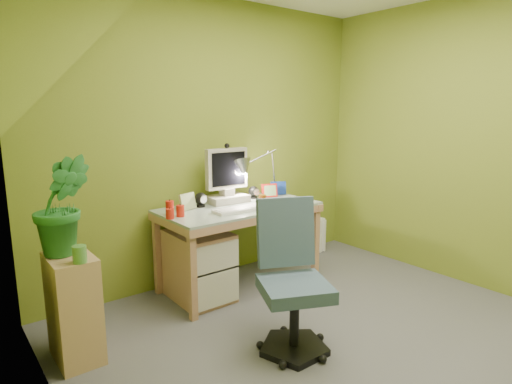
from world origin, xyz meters
TOP-DOWN VIEW (x-y plane):
  - floor at (0.00, 0.00)m, footprint 3.20×3.20m
  - wall_back at (0.00, 1.60)m, footprint 3.20×0.01m
  - wall_left at (-1.60, 0.00)m, footprint 0.01×3.20m
  - wall_right at (1.60, 0.00)m, footprint 0.01×3.20m
  - slope_ceiling at (-1.00, 0.00)m, footprint 1.10×3.20m
  - desk at (0.00, 1.23)m, footprint 1.31×0.67m
  - monitor at (0.00, 1.41)m, footprint 0.41×0.25m
  - speaker_left at (-0.27, 1.39)m, footprint 0.11×0.11m
  - speaker_right at (0.27, 1.39)m, footprint 0.10×0.10m
  - keyboard at (-0.08, 1.09)m, footprint 0.46×0.15m
  - mousepad at (0.38, 1.09)m, footprint 0.27×0.21m
  - mouse at (0.38, 1.09)m, footprint 0.13×0.09m
  - amber_tumbler at (0.18, 1.15)m, footprint 0.07×0.07m
  - candle_cluster at (-0.60, 1.24)m, footprint 0.17×0.16m
  - photo_frame_red at (0.42, 1.35)m, footprint 0.14×0.07m
  - photo_frame_blue at (0.56, 1.39)m, footprint 0.14×0.09m
  - photo_frame_green at (-0.40, 1.37)m, footprint 0.15×0.07m
  - desk_lamp at (0.45, 1.41)m, footprint 0.61×0.36m
  - side_ledge at (-1.40, 0.96)m, footprint 0.24×0.37m
  - potted_plant at (-1.40, 1.01)m, footprint 0.36×0.31m
  - green_cup at (-1.38, 0.81)m, footprint 0.08×0.08m
  - task_chair at (-0.31, 0.22)m, footprint 0.61×0.61m
  - radiator at (1.05, 1.46)m, footprint 0.37×0.19m

SIDE VIEW (x-z plane):
  - floor at x=0.00m, z-range -0.01..0.00m
  - radiator at x=1.05m, z-range 0.00..0.36m
  - side_ledge at x=-1.40m, z-range 0.00..0.65m
  - desk at x=0.00m, z-range 0.00..0.70m
  - task_chair at x=-0.31m, z-range 0.00..0.83m
  - green_cup at x=-1.38m, z-range 0.65..0.74m
  - mousepad at x=0.38m, z-range 0.70..0.70m
  - keyboard at x=-0.08m, z-range 0.70..0.72m
  - mouse at x=0.38m, z-range 0.70..0.74m
  - amber_tumbler at x=0.18m, z-range 0.70..0.78m
  - speaker_right at x=0.27m, z-range 0.70..0.81m
  - candle_cluster at x=-0.60m, z-range 0.70..0.81m
  - speaker_left at x=-0.27m, z-range 0.70..0.82m
  - photo_frame_red at x=0.42m, z-range 0.70..0.82m
  - photo_frame_blue at x=0.56m, z-range 0.70..0.82m
  - photo_frame_green at x=-0.40m, z-range 0.70..0.83m
  - potted_plant at x=-1.40m, z-range 0.65..1.23m
  - monitor at x=0.00m, z-range 0.70..1.25m
  - desk_lamp at x=0.45m, z-range 0.70..1.31m
  - wall_back at x=0.00m, z-range 0.00..2.40m
  - wall_left at x=-1.60m, z-range 0.00..2.40m
  - wall_right at x=1.60m, z-range 0.00..2.40m
  - slope_ceiling at x=-1.00m, z-range 1.30..2.40m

